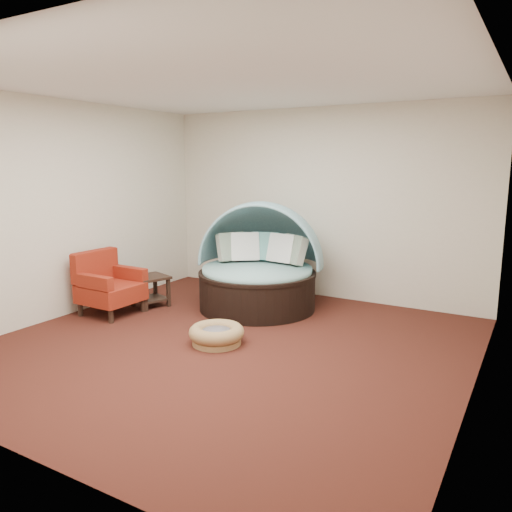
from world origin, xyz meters
The scene contains 10 objects.
floor centered at (0.00, 0.00, 0.00)m, with size 5.00×5.00×0.00m, color #481C14.
wall_back centered at (0.00, 2.50, 1.40)m, with size 5.00×5.00×0.00m, color beige.
wall_front centered at (0.00, -2.50, 1.40)m, with size 5.00×5.00×0.00m, color beige.
wall_left centered at (-2.50, 0.00, 1.40)m, with size 5.00×5.00×0.00m, color beige.
wall_right centered at (2.50, 0.00, 1.40)m, with size 5.00×5.00×0.00m, color beige.
ceiling centered at (0.00, 0.00, 2.80)m, with size 5.00×5.00×0.00m, color white.
canopy_daybed centered at (-0.46, 1.49, 0.68)m, with size 2.02×1.98×1.48m.
pet_basket centered at (-0.14, -0.03, 0.11)m, with size 0.79×0.79×0.22m.
red_armchair centered at (-2.05, 0.21, 0.39)m, with size 0.73×0.74×0.84m.
side_table centered at (-1.80, 0.75, 0.28)m, with size 0.57×0.57×0.44m.
Camera 1 is at (2.91, -4.41, 1.99)m, focal length 35.00 mm.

